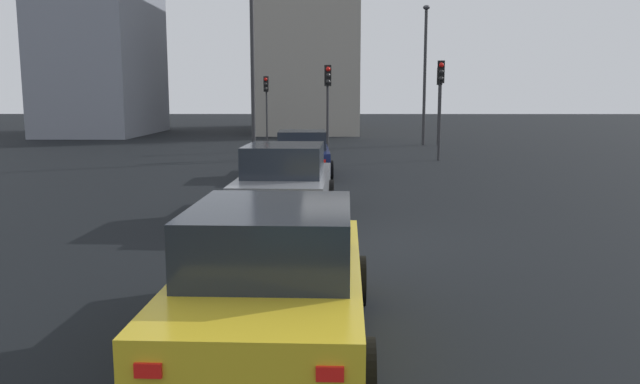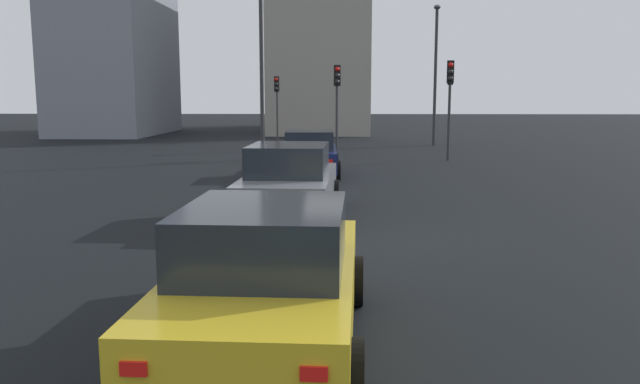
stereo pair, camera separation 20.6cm
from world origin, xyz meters
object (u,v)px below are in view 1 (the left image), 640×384
object	(u,v)px
traffic_light_far_left	(328,91)
street_lamp_far	(425,64)
traffic_light_far_right	(439,90)
car_grey_right_second	(285,182)
car_navy_right_lead	(302,154)
traffic_light_near_left	(266,94)
street_lamp_kerbside	(252,47)
car_yellow_right_third	(274,279)
traffic_light_near_right	(440,89)

from	to	relation	value
traffic_light_far_left	street_lamp_far	distance (m)	8.37
street_lamp_far	traffic_light_far_right	bearing A→B (deg)	-100.34
car_grey_right_second	traffic_light_far_left	xyz separation A→B (m)	(14.22, -1.00, 2.09)
car_navy_right_lead	car_grey_right_second	bearing A→B (deg)	177.53
traffic_light_near_left	street_lamp_far	bearing A→B (deg)	78.45
car_grey_right_second	street_lamp_far	size ratio (longest dim) A/B	0.64
traffic_light_far_right	street_lamp_far	bearing A→B (deg)	-96.47
traffic_light_near_left	street_lamp_far	xyz separation A→B (m)	(-3.20, -8.79, 1.62)
street_lamp_kerbside	traffic_light_near_left	bearing A→B (deg)	2.62
car_grey_right_second	traffic_light_far_right	bearing A→B (deg)	-16.60
traffic_light_far_right	car_grey_right_second	bearing A→B (deg)	-15.00
car_yellow_right_third	traffic_light_near_left	xyz separation A→B (m)	(31.14, 2.92, 1.96)
traffic_light_near_left	street_lamp_kerbside	xyz separation A→B (m)	(-11.71, -0.54, 1.85)
car_grey_right_second	street_lamp_kerbside	xyz separation A→B (m)	(12.09, 2.04, 3.79)
traffic_light_far_left	street_lamp_far	xyz separation A→B (m)	(6.38, -5.22, 1.47)
traffic_light_far_left	traffic_light_near_left	bearing A→B (deg)	-166.57
traffic_light_far_right	car_navy_right_lead	bearing A→B (deg)	-23.70
car_navy_right_lead	car_yellow_right_third	world-z (taller)	car_yellow_right_third
traffic_light_near_right	street_lamp_far	size ratio (longest dim) A/B	0.55
car_grey_right_second	street_lamp_far	distance (m)	21.81
traffic_light_near_right	traffic_light_far_right	size ratio (longest dim) A/B	0.99
car_navy_right_lead	street_lamp_kerbside	xyz separation A→B (m)	(4.81, 2.16, 3.84)
traffic_light_near_left	traffic_light_far_left	size ratio (longest dim) A/B	0.95
traffic_light_far_left	car_yellow_right_third	bearing A→B (deg)	-8.81
traffic_light_near_left	traffic_light_far_left	distance (m)	10.23
street_lamp_kerbside	traffic_light_far_left	bearing A→B (deg)	-55.01
car_grey_right_second	street_lamp_far	bearing A→B (deg)	-14.52
car_navy_right_lead	traffic_light_near_left	bearing A→B (deg)	7.68
traffic_light_far_left	street_lamp_far	world-z (taller)	street_lamp_far
car_yellow_right_third	traffic_light_near_left	size ratio (longest dim) A/B	1.21
car_navy_right_lead	traffic_light_far_right	world-z (taller)	traffic_light_far_right
car_yellow_right_third	street_lamp_far	size ratio (longest dim) A/B	0.62
car_grey_right_second	traffic_light_far_left	size ratio (longest dim) A/B	1.18
traffic_light_near_left	traffic_light_near_right	distance (m)	14.11
car_yellow_right_third	traffic_light_far_right	bearing A→B (deg)	-11.48
car_navy_right_lead	traffic_light_near_right	xyz separation A→B (m)	(5.01, -5.46, 2.19)
car_navy_right_lead	car_grey_right_second	size ratio (longest dim) A/B	0.91
car_yellow_right_third	traffic_light_near_right	bearing A→B (deg)	-12.96
traffic_light_near_right	street_lamp_kerbside	distance (m)	7.80
traffic_light_far_left	street_lamp_kerbside	bearing A→B (deg)	-62.07
car_yellow_right_third	traffic_light_near_left	world-z (taller)	traffic_light_near_left
traffic_light_far_right	car_yellow_right_third	bearing A→B (deg)	-9.60
traffic_light_near_left	traffic_light_far_right	size ratio (longest dim) A/B	0.92
car_navy_right_lead	street_lamp_far	size ratio (longest dim) A/B	0.58
car_grey_right_second	traffic_light_far_right	size ratio (longest dim) A/B	1.14
car_yellow_right_third	street_lamp_far	bearing A→B (deg)	-9.89
traffic_light_near_left	car_navy_right_lead	bearing A→B (deg)	17.70
traffic_light_near_right	street_lamp_kerbside	bearing A→B (deg)	-81.69
car_navy_right_lead	traffic_light_far_right	bearing A→B (deg)	-29.15
traffic_light_near_left	street_lamp_kerbside	world-z (taller)	street_lamp_kerbside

